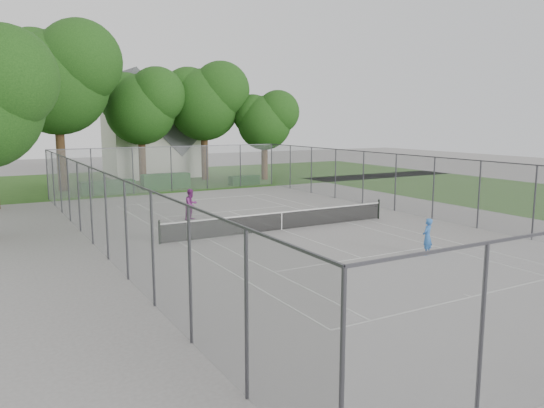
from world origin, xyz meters
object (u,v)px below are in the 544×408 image
woman_player (191,204)px  house (151,134)px  tennis_net (282,220)px  girl_player (427,237)px

woman_player → house: bearing=53.6°
tennis_net → woman_player: size_ratio=7.37×
girl_player → tennis_net: bearing=-92.6°
girl_player → woman_player: size_ratio=0.88×
woman_player → girl_player: bearing=-89.7°
tennis_net → house: size_ratio=1.25×
tennis_net → girl_player: girl_player is taller
tennis_net → girl_player: size_ratio=8.34×
house → woman_player: house is taller
tennis_net → house: house is taller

